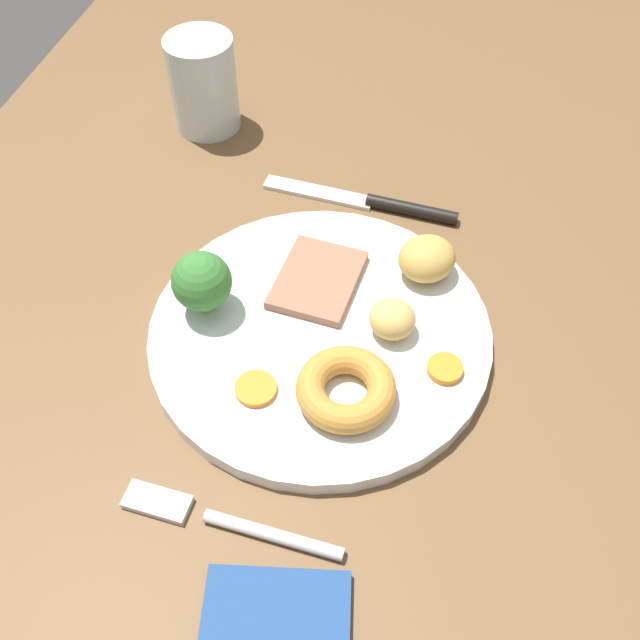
{
  "coord_description": "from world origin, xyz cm",
  "views": [
    {
      "loc": [
        -38.24,
        -6.67,
        49.8
      ],
      "look_at": [
        -3.83,
        1.68,
        6.0
      ],
      "focal_mm": 41.02,
      "sensor_mm": 36.0,
      "label": 1
    }
  ],
  "objects_px": {
    "fork": "(225,521)",
    "roast_potato_right": "(427,259)",
    "carrot_coin_back": "(256,389)",
    "yorkshire_pudding": "(346,389)",
    "broccoli_floret": "(202,282)",
    "knife": "(377,203)",
    "meat_slice_main": "(318,280)",
    "water_glass": "(203,84)",
    "dinner_plate": "(320,334)",
    "carrot_coin_front": "(445,369)",
    "roast_potato_left": "(392,319)"
  },
  "relations": [
    {
      "from": "fork",
      "to": "roast_potato_right",
      "type": "bearing_deg",
      "value": -108.58
    },
    {
      "from": "carrot_coin_back",
      "to": "yorkshire_pudding",
      "type": "bearing_deg",
      "value": -81.15
    },
    {
      "from": "yorkshire_pudding",
      "to": "fork",
      "type": "xyz_separation_m",
      "value": [
        -0.11,
        0.06,
        -0.02
      ]
    },
    {
      "from": "broccoli_floret",
      "to": "fork",
      "type": "height_order",
      "value": "broccoli_floret"
    },
    {
      "from": "knife",
      "to": "meat_slice_main",
      "type": "bearing_deg",
      "value": 81.04
    },
    {
      "from": "water_glass",
      "to": "carrot_coin_back",
      "type": "bearing_deg",
      "value": -154.95
    },
    {
      "from": "dinner_plate",
      "to": "meat_slice_main",
      "type": "bearing_deg",
      "value": 15.91
    },
    {
      "from": "roast_potato_right",
      "to": "carrot_coin_front",
      "type": "xyz_separation_m",
      "value": [
        -0.1,
        -0.03,
        -0.01
      ]
    },
    {
      "from": "roast_potato_left",
      "to": "broccoli_floret",
      "type": "relative_size",
      "value": 0.67
    },
    {
      "from": "knife",
      "to": "fork",
      "type": "bearing_deg",
      "value": 87.31
    },
    {
      "from": "dinner_plate",
      "to": "carrot_coin_front",
      "type": "bearing_deg",
      "value": -100.1
    },
    {
      "from": "yorkshire_pudding",
      "to": "broccoli_floret",
      "type": "xyz_separation_m",
      "value": [
        0.06,
        0.13,
        0.02
      ]
    },
    {
      "from": "dinner_plate",
      "to": "meat_slice_main",
      "type": "relative_size",
      "value": 3.32
    },
    {
      "from": "carrot_coin_back",
      "to": "broccoli_floret",
      "type": "height_order",
      "value": "broccoli_floret"
    },
    {
      "from": "carrot_coin_front",
      "to": "fork",
      "type": "distance_m",
      "value": 0.19
    },
    {
      "from": "broccoli_floret",
      "to": "yorkshire_pudding",
      "type": "bearing_deg",
      "value": -114.23
    },
    {
      "from": "broccoli_floret",
      "to": "water_glass",
      "type": "relative_size",
      "value": 0.58
    },
    {
      "from": "meat_slice_main",
      "to": "knife",
      "type": "relative_size",
      "value": 0.44
    },
    {
      "from": "carrot_coin_front",
      "to": "roast_potato_right",
      "type": "bearing_deg",
      "value": 17.02
    },
    {
      "from": "yorkshire_pudding",
      "to": "roast_potato_right",
      "type": "distance_m",
      "value": 0.14
    },
    {
      "from": "fork",
      "to": "roast_potato_left",
      "type": "bearing_deg",
      "value": -111.36
    },
    {
      "from": "carrot_coin_front",
      "to": "carrot_coin_back",
      "type": "bearing_deg",
      "value": 110.78
    },
    {
      "from": "meat_slice_main",
      "to": "carrot_coin_back",
      "type": "distance_m",
      "value": 0.11
    },
    {
      "from": "roast_potato_right",
      "to": "knife",
      "type": "distance_m",
      "value": 0.11
    },
    {
      "from": "broccoli_floret",
      "to": "water_glass",
      "type": "bearing_deg",
      "value": 19.02
    },
    {
      "from": "roast_potato_left",
      "to": "knife",
      "type": "bearing_deg",
      "value": 14.72
    },
    {
      "from": "carrot_coin_back",
      "to": "fork",
      "type": "height_order",
      "value": "carrot_coin_back"
    },
    {
      "from": "roast_potato_right",
      "to": "water_glass",
      "type": "bearing_deg",
      "value": 55.88
    },
    {
      "from": "carrot_coin_front",
      "to": "water_glass",
      "type": "xyz_separation_m",
      "value": [
        0.26,
        0.28,
        0.03
      ]
    },
    {
      "from": "roast_potato_right",
      "to": "carrot_coin_front",
      "type": "relative_size",
      "value": 1.78
    },
    {
      "from": "dinner_plate",
      "to": "carrot_coin_back",
      "type": "xyz_separation_m",
      "value": [
        -0.07,
        0.03,
        0.01
      ]
    },
    {
      "from": "meat_slice_main",
      "to": "roast_potato_right",
      "type": "distance_m",
      "value": 0.09
    },
    {
      "from": "dinner_plate",
      "to": "knife",
      "type": "relative_size",
      "value": 1.45
    },
    {
      "from": "roast_potato_left",
      "to": "meat_slice_main",
      "type": "bearing_deg",
      "value": 62.58
    },
    {
      "from": "roast_potato_right",
      "to": "broccoli_floret",
      "type": "xyz_separation_m",
      "value": [
        -0.08,
        0.16,
        0.01
      ]
    },
    {
      "from": "yorkshire_pudding",
      "to": "knife",
      "type": "height_order",
      "value": "yorkshire_pudding"
    },
    {
      "from": "roast_potato_left",
      "to": "carrot_coin_back",
      "type": "bearing_deg",
      "value": 132.32
    },
    {
      "from": "yorkshire_pudding",
      "to": "knife",
      "type": "relative_size",
      "value": 0.39
    },
    {
      "from": "roast_potato_left",
      "to": "roast_potato_right",
      "type": "distance_m",
      "value": 0.07
    },
    {
      "from": "carrot_coin_front",
      "to": "knife",
      "type": "relative_size",
      "value": 0.15
    },
    {
      "from": "dinner_plate",
      "to": "meat_slice_main",
      "type": "height_order",
      "value": "meat_slice_main"
    },
    {
      "from": "dinner_plate",
      "to": "broccoli_floret",
      "type": "height_order",
      "value": "broccoli_floret"
    },
    {
      "from": "yorkshire_pudding",
      "to": "knife",
      "type": "bearing_deg",
      "value": 4.88
    },
    {
      "from": "meat_slice_main",
      "to": "roast_potato_right",
      "type": "bearing_deg",
      "value": -68.96
    },
    {
      "from": "water_glass",
      "to": "roast_potato_right",
      "type": "bearing_deg",
      "value": -124.12
    },
    {
      "from": "meat_slice_main",
      "to": "carrot_coin_back",
      "type": "bearing_deg",
      "value": 170.6
    },
    {
      "from": "yorkshire_pudding",
      "to": "dinner_plate",
      "type": "bearing_deg",
      "value": 29.89
    },
    {
      "from": "yorkshire_pudding",
      "to": "carrot_coin_front",
      "type": "relative_size",
      "value": 2.7
    },
    {
      "from": "carrot_coin_back",
      "to": "meat_slice_main",
      "type": "bearing_deg",
      "value": -9.4
    },
    {
      "from": "roast_potato_left",
      "to": "knife",
      "type": "distance_m",
      "value": 0.16
    }
  ]
}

